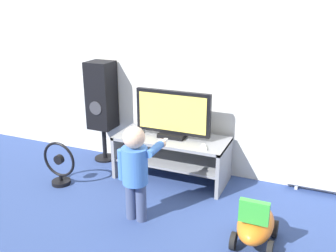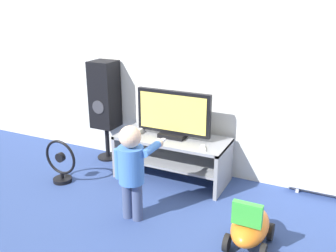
% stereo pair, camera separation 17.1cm
% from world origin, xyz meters
% --- Properties ---
extents(ground_plane, '(16.00, 16.00, 0.00)m').
position_xyz_m(ground_plane, '(0.00, 0.00, 0.00)').
color(ground_plane, navy).
extents(wall_back, '(10.00, 0.06, 2.60)m').
position_xyz_m(wall_back, '(0.00, 0.60, 1.30)').
color(wall_back, silver).
rests_on(wall_back, ground_plane).
extents(tv_stand, '(1.18, 0.52, 0.47)m').
position_xyz_m(tv_stand, '(0.00, 0.26, 0.31)').
color(tv_stand, gray).
rests_on(tv_stand, ground_plane).
extents(television, '(0.80, 0.20, 0.49)m').
position_xyz_m(television, '(0.00, 0.28, 0.71)').
color(television, black).
rests_on(television, tv_stand).
extents(game_console, '(0.04, 0.18, 0.05)m').
position_xyz_m(game_console, '(-0.37, 0.24, 0.49)').
color(game_console, white).
rests_on(game_console, tv_stand).
extents(remote_primary, '(0.09, 0.13, 0.03)m').
position_xyz_m(remote_primary, '(0.40, 0.10, 0.48)').
color(remote_primary, white).
rests_on(remote_primary, tv_stand).
extents(child, '(0.33, 0.49, 0.86)m').
position_xyz_m(child, '(0.02, -0.58, 0.51)').
color(child, '#3F4C72').
rests_on(child, ground_plane).
extents(speaker_tower, '(0.28, 0.28, 1.18)m').
position_xyz_m(speaker_tower, '(-0.93, 0.41, 0.77)').
color(speaker_tower, black).
rests_on(speaker_tower, ground_plane).
extents(floor_fan, '(0.38, 0.19, 0.47)m').
position_xyz_m(floor_fan, '(-1.02, -0.32, 0.21)').
color(floor_fan, black).
rests_on(floor_fan, ground_plane).
extents(ride_on_toy, '(0.32, 0.53, 0.45)m').
position_xyz_m(ride_on_toy, '(1.04, -0.53, 0.17)').
color(ride_on_toy, orange).
rests_on(ride_on_toy, ground_plane).
extents(radiator, '(0.79, 0.08, 0.72)m').
position_xyz_m(radiator, '(1.54, 0.53, 0.39)').
color(radiator, white).
rests_on(radiator, ground_plane).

